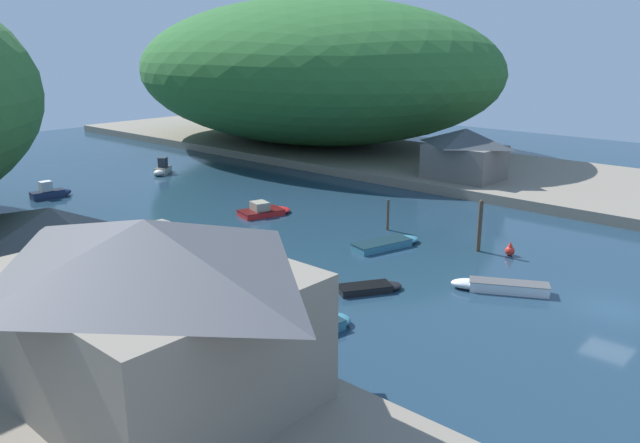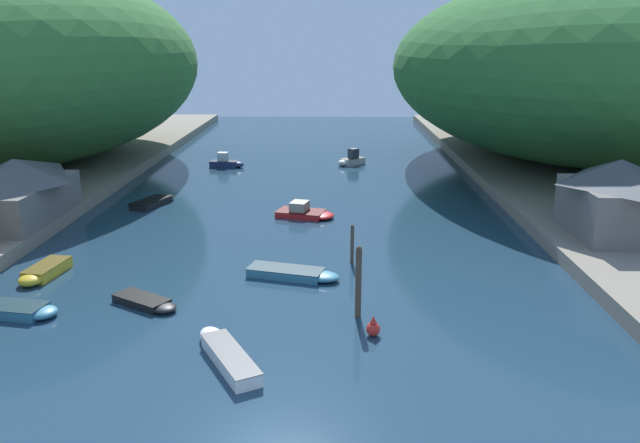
{
  "view_description": "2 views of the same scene",
  "coord_description": "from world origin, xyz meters",
  "px_view_note": "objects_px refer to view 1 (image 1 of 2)",
  "views": [
    {
      "loc": [
        -34.24,
        -9.19,
        14.11
      ],
      "look_at": [
        -1.79,
        20.06,
        1.59
      ],
      "focal_mm": 35.0,
      "sensor_mm": 36.0,
      "label": 1
    },
    {
      "loc": [
        2.8,
        -18.21,
        13.31
      ],
      "look_at": [
        2.1,
        19.97,
        2.17
      ],
      "focal_mm": 35.0,
      "sensor_mm": 36.0,
      "label": 2
    }
  ],
  "objects_px": {
    "right_bank_cottage": "(465,153)",
    "boat_small_dinghy": "(105,236)",
    "person_on_quay": "(261,344)",
    "boat_red_skiff": "(51,192)",
    "person_by_boathouse": "(132,288)",
    "boat_far_upstream": "(389,243)",
    "boathouse_shed": "(54,244)",
    "boat_cabin_cruiser": "(372,288)",
    "boat_white_cruiser": "(497,286)",
    "channel_buoy_near": "(510,250)",
    "boat_open_rowboat": "(234,305)",
    "boat_yellow_tender": "(321,325)",
    "boat_mid_channel": "(162,169)",
    "boat_moored_right": "(265,211)",
    "waterfront_building": "(150,306)"
  },
  "relations": [
    {
      "from": "right_bank_cottage",
      "to": "boat_small_dinghy",
      "type": "bearing_deg",
      "value": 161.89
    },
    {
      "from": "person_on_quay",
      "to": "boat_red_skiff",
      "type": "bearing_deg",
      "value": 4.85
    },
    {
      "from": "right_bank_cottage",
      "to": "person_by_boathouse",
      "type": "bearing_deg",
      "value": -175.39
    },
    {
      "from": "right_bank_cottage",
      "to": "boat_far_upstream",
      "type": "xyz_separation_m",
      "value": [
        -20.6,
        -5.74,
        -3.3
      ]
    },
    {
      "from": "boat_far_upstream",
      "to": "person_on_quay",
      "type": "relative_size",
      "value": 3.37
    },
    {
      "from": "boathouse_shed",
      "to": "boat_cabin_cruiser",
      "type": "bearing_deg",
      "value": -45.16
    },
    {
      "from": "boat_far_upstream",
      "to": "person_on_quay",
      "type": "distance_m",
      "value": 20.39
    },
    {
      "from": "boat_white_cruiser",
      "to": "channel_buoy_near",
      "type": "relative_size",
      "value": 5.53
    },
    {
      "from": "boat_white_cruiser",
      "to": "boat_open_rowboat",
      "type": "distance_m",
      "value": 15.39
    },
    {
      "from": "boat_yellow_tender",
      "to": "boat_white_cruiser",
      "type": "bearing_deg",
      "value": 78.51
    },
    {
      "from": "right_bank_cottage",
      "to": "boat_far_upstream",
      "type": "relative_size",
      "value": 1.34
    },
    {
      "from": "boat_small_dinghy",
      "to": "boathouse_shed",
      "type": "bearing_deg",
      "value": -112.1
    },
    {
      "from": "boat_red_skiff",
      "to": "person_on_quay",
      "type": "xyz_separation_m",
      "value": [
        -9.7,
        -39.78,
        1.43
      ]
    },
    {
      "from": "boat_mid_channel",
      "to": "boat_moored_right",
      "type": "xyz_separation_m",
      "value": [
        -4.11,
        -21.23,
        -0.18
      ]
    },
    {
      "from": "boat_yellow_tender",
      "to": "boat_moored_right",
      "type": "bearing_deg",
      "value": 153.76
    },
    {
      "from": "waterfront_building",
      "to": "boat_yellow_tender",
      "type": "height_order",
      "value": "waterfront_building"
    },
    {
      "from": "boat_cabin_cruiser",
      "to": "boat_red_skiff",
      "type": "height_order",
      "value": "boat_red_skiff"
    },
    {
      "from": "boat_white_cruiser",
      "to": "person_on_quay",
      "type": "relative_size",
      "value": 3.25
    },
    {
      "from": "boat_small_dinghy",
      "to": "channel_buoy_near",
      "type": "distance_m",
      "value": 29.33
    },
    {
      "from": "boat_open_rowboat",
      "to": "boat_moored_right",
      "type": "height_order",
      "value": "boat_moored_right"
    },
    {
      "from": "boat_red_skiff",
      "to": "boat_small_dinghy",
      "type": "height_order",
      "value": "boat_red_skiff"
    },
    {
      "from": "boat_small_dinghy",
      "to": "boat_moored_right",
      "type": "bearing_deg",
      "value": 4.78
    },
    {
      "from": "right_bank_cottage",
      "to": "boat_moored_right",
      "type": "height_order",
      "value": "right_bank_cottage"
    },
    {
      "from": "boat_yellow_tender",
      "to": "person_on_quay",
      "type": "relative_size",
      "value": 2.35
    },
    {
      "from": "boat_open_rowboat",
      "to": "boat_cabin_cruiser",
      "type": "bearing_deg",
      "value": 159.42
    },
    {
      "from": "boat_red_skiff",
      "to": "boat_moored_right",
      "type": "height_order",
      "value": "boat_red_skiff"
    },
    {
      "from": "boat_open_rowboat",
      "to": "boat_mid_channel",
      "type": "bearing_deg",
      "value": -110.98
    },
    {
      "from": "channel_buoy_near",
      "to": "boat_white_cruiser",
      "type": "bearing_deg",
      "value": -160.47
    },
    {
      "from": "boat_moored_right",
      "to": "boathouse_shed",
      "type": "bearing_deg",
      "value": -61.68
    },
    {
      "from": "boat_white_cruiser",
      "to": "boat_mid_channel",
      "type": "xyz_separation_m",
      "value": [
        6.69,
        43.91,
        0.23
      ]
    },
    {
      "from": "boat_white_cruiser",
      "to": "boat_far_upstream",
      "type": "height_order",
      "value": "boat_white_cruiser"
    },
    {
      "from": "boat_mid_channel",
      "to": "person_on_quay",
      "type": "height_order",
      "value": "person_on_quay"
    },
    {
      "from": "waterfront_building",
      "to": "boat_open_rowboat",
      "type": "relative_size",
      "value": 2.9
    },
    {
      "from": "right_bank_cottage",
      "to": "person_on_quay",
      "type": "bearing_deg",
      "value": -162.04
    },
    {
      "from": "boathouse_shed",
      "to": "right_bank_cottage",
      "type": "xyz_separation_m",
      "value": [
        40.87,
        -2.9,
        0.33
      ]
    },
    {
      "from": "boat_mid_channel",
      "to": "boat_red_skiff",
      "type": "relative_size",
      "value": 0.89
    },
    {
      "from": "right_bank_cottage",
      "to": "boat_red_skiff",
      "type": "bearing_deg",
      "value": 138.03
    },
    {
      "from": "boat_cabin_cruiser",
      "to": "boat_moored_right",
      "type": "xyz_separation_m",
      "value": [
        7.51,
        17.22,
        0.15
      ]
    },
    {
      "from": "boat_cabin_cruiser",
      "to": "boat_red_skiff",
      "type": "relative_size",
      "value": 1.05
    },
    {
      "from": "boat_open_rowboat",
      "to": "boat_small_dinghy",
      "type": "bearing_deg",
      "value": -88.78
    },
    {
      "from": "boat_cabin_cruiser",
      "to": "boat_far_upstream",
      "type": "height_order",
      "value": "boat_far_upstream"
    },
    {
      "from": "boat_cabin_cruiser",
      "to": "channel_buoy_near",
      "type": "xyz_separation_m",
      "value": [
        11.49,
        -3.13,
        0.18
      ]
    },
    {
      "from": "boat_open_rowboat",
      "to": "channel_buoy_near",
      "type": "xyz_separation_m",
      "value": [
        18.76,
        -7.05,
        0.06
      ]
    },
    {
      "from": "right_bank_cottage",
      "to": "channel_buoy_near",
      "type": "relative_size",
      "value": 7.67
    },
    {
      "from": "boat_far_upstream",
      "to": "boat_yellow_tender",
      "type": "distance_m",
      "value": 14.48
    },
    {
      "from": "boat_yellow_tender",
      "to": "person_by_boathouse",
      "type": "bearing_deg",
      "value": -134.1
    },
    {
      "from": "boathouse_shed",
      "to": "boat_mid_channel",
      "type": "height_order",
      "value": "boathouse_shed"
    },
    {
      "from": "boathouse_shed",
      "to": "boat_open_rowboat",
      "type": "xyz_separation_m",
      "value": [
        5.5,
        -8.93,
        -2.9
      ]
    },
    {
      "from": "waterfront_building",
      "to": "channel_buoy_near",
      "type": "bearing_deg",
      "value": -3.73
    },
    {
      "from": "boat_small_dinghy",
      "to": "boat_yellow_tender",
      "type": "bearing_deg",
      "value": -70.81
    }
  ]
}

